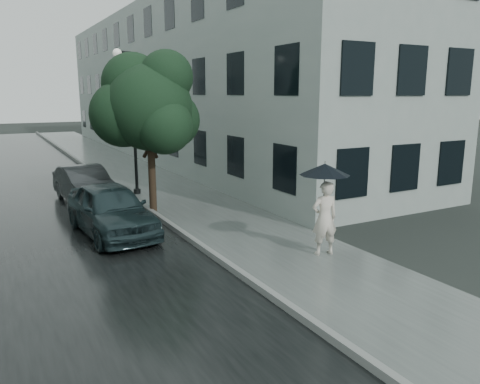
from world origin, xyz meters
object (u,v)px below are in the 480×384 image
lamp_post (130,114)px  car_far (85,185)px  car_near (111,209)px  pedestrian (325,218)px  street_tree (148,106)px

lamp_post → car_far: (-1.94, -0.54, -2.48)m
car_near → car_far: 4.44m
lamp_post → car_far: size_ratio=1.39×
lamp_post → car_near: 5.90m
lamp_post → car_far: lamp_post is taller
pedestrian → street_tree: 7.06m
street_tree → car_far: size_ratio=1.33×
street_tree → car_far: street_tree is taller
street_tree → car_near: size_ratio=1.24×
lamp_post → pedestrian: bearing=-89.2°
pedestrian → lamp_post: 9.69m
pedestrian → car_near: (-4.19, 4.22, -0.20)m
street_tree → car_far: (-1.69, 2.53, -2.85)m
car_near → pedestrian: bearing=-49.6°
street_tree → pedestrian: bearing=-68.7°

